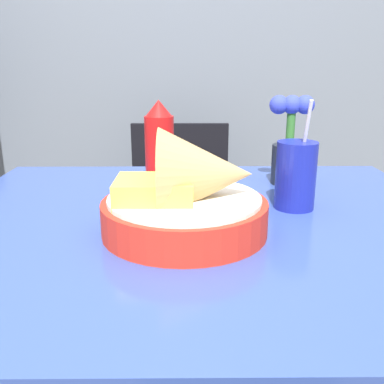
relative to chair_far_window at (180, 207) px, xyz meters
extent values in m
cube|color=slate|center=(0.06, 0.38, 0.81)|extent=(7.00, 0.06, 2.60)
cube|color=#334C9E|center=(0.06, -0.88, 0.26)|extent=(1.05, 0.89, 0.02)
cylinder|color=gray|center=(-0.41, -0.49, -0.12)|extent=(0.05, 0.05, 0.74)
cylinder|color=gray|center=(0.52, -0.49, -0.12)|extent=(0.05, 0.05, 0.74)
cylinder|color=black|center=(-0.18, -0.27, -0.28)|extent=(0.03, 0.03, 0.42)
cylinder|color=black|center=(0.18, -0.27, -0.28)|extent=(0.03, 0.03, 0.42)
cylinder|color=black|center=(-0.18, 0.09, -0.28)|extent=(0.03, 0.03, 0.42)
cylinder|color=black|center=(0.18, 0.09, -0.28)|extent=(0.03, 0.03, 0.42)
cube|color=black|center=(0.00, -0.09, -0.06)|extent=(0.40, 0.40, 0.02)
cube|color=black|center=(0.00, 0.09, 0.14)|extent=(0.40, 0.03, 0.38)
cylinder|color=red|center=(0.03, -0.95, 0.30)|extent=(0.29, 0.29, 0.06)
cylinder|color=white|center=(0.03, -0.95, 0.33)|extent=(0.27, 0.27, 0.01)
cone|color=tan|center=(0.06, -0.95, 0.38)|extent=(0.16, 0.16, 0.16)
cube|color=#E5C14C|center=(-0.02, -0.96, 0.35)|extent=(0.13, 0.11, 0.04)
cylinder|color=red|center=(-0.03, -0.68, 0.36)|extent=(0.07, 0.07, 0.18)
cone|color=red|center=(-0.03, -0.68, 0.46)|extent=(0.06, 0.06, 0.04)
cylinder|color=#192399|center=(0.26, -0.81, 0.34)|extent=(0.08, 0.08, 0.14)
cylinder|color=black|center=(0.26, -0.81, 0.33)|extent=(0.08, 0.08, 0.11)
cylinder|color=white|center=(0.27, -0.81, 0.40)|extent=(0.01, 0.07, 0.19)
cylinder|color=black|center=(0.28, -0.62, 0.32)|extent=(0.08, 0.08, 0.10)
cylinder|color=#33722D|center=(0.28, -0.62, 0.41)|extent=(0.02, 0.02, 0.09)
sphere|color=blue|center=(0.28, -0.62, 0.47)|extent=(0.05, 0.05, 0.05)
sphere|color=blue|center=(0.25, -0.62, 0.47)|extent=(0.05, 0.05, 0.05)
sphere|color=blue|center=(0.32, -0.62, 0.47)|extent=(0.05, 0.05, 0.05)
camera|label=1|loc=(0.03, -1.66, 0.56)|focal=40.00mm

